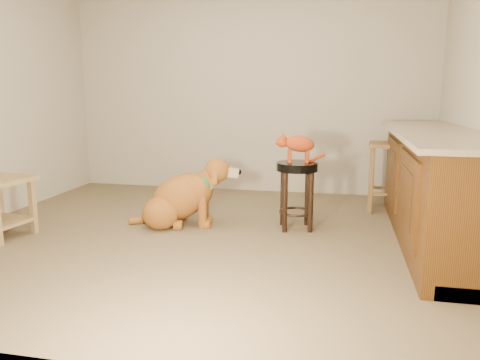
% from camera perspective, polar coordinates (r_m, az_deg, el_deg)
% --- Properties ---
extents(floor, '(4.50, 4.00, 0.01)m').
position_cam_1_polar(floor, '(4.17, -4.26, -6.88)').
color(floor, brown).
rests_on(floor, ground).
extents(room_shell, '(4.54, 4.04, 2.62)m').
position_cam_1_polar(room_shell, '(3.99, -4.61, 16.70)').
color(room_shell, '#A49C84').
rests_on(room_shell, ground).
extents(cabinet_run, '(0.70, 2.56, 0.94)m').
position_cam_1_polar(cabinet_run, '(4.27, 22.86, -1.20)').
color(cabinet_run, '#43260C').
rests_on(cabinet_run, ground).
extents(padded_stool, '(0.38, 0.38, 0.62)m').
position_cam_1_polar(padded_stool, '(4.32, 6.94, -0.23)').
color(padded_stool, black).
rests_on(padded_stool, ground).
extents(wood_stool, '(0.43, 0.43, 0.73)m').
position_cam_1_polar(wood_stool, '(5.16, 17.49, 0.46)').
color(wood_stool, brown).
rests_on(wood_stool, ground).
extents(golden_retriever, '(1.08, 0.59, 0.69)m').
position_cam_1_polar(golden_retriever, '(4.47, -7.21, -2.29)').
color(golden_retriever, brown).
rests_on(golden_retriever, ground).
extents(tabby_kitten, '(0.46, 0.25, 0.30)m').
position_cam_1_polar(tabby_kitten, '(4.27, 6.89, 4.30)').
color(tabby_kitten, '#92300E').
rests_on(tabby_kitten, padded_stool).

